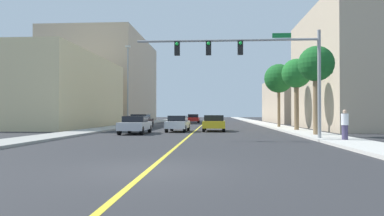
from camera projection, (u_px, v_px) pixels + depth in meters
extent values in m
plane|color=#2D2D30|center=(203.00, 124.00, 51.85)|extent=(192.00, 192.00, 0.00)
cube|color=#9E9B93|center=(143.00, 124.00, 52.44)|extent=(2.58, 168.00, 0.15)
cube|color=beige|center=(264.00, 124.00, 51.26)|extent=(2.58, 168.00, 0.15)
cube|color=yellow|center=(203.00, 124.00, 51.85)|extent=(0.16, 144.00, 0.01)
cube|color=beige|center=(52.00, 92.00, 41.23)|extent=(11.28, 21.05, 8.16)
cube|color=tan|center=(106.00, 81.00, 67.72)|extent=(15.12, 25.81, 15.56)
cube|color=tan|center=(375.00, 69.00, 36.15)|extent=(13.12, 17.84, 12.11)
cube|color=tan|center=(301.00, 100.00, 61.80)|extent=(10.22, 24.10, 7.66)
cylinder|color=gray|center=(319.00, 84.00, 20.90)|extent=(0.20, 0.20, 6.34)
cylinder|color=gray|center=(227.00, 40.00, 21.30)|extent=(10.82, 0.14, 0.14)
cube|color=black|center=(240.00, 48.00, 21.24)|extent=(0.32, 0.24, 0.84)
sphere|color=green|center=(240.00, 43.00, 21.10)|extent=(0.20, 0.20, 0.20)
cube|color=black|center=(209.00, 48.00, 21.36)|extent=(0.32, 0.24, 0.84)
sphere|color=green|center=(208.00, 44.00, 21.23)|extent=(0.20, 0.20, 0.20)
cube|color=black|center=(177.00, 49.00, 21.49)|extent=(0.32, 0.24, 0.84)
sphere|color=green|center=(177.00, 44.00, 21.35)|extent=(0.20, 0.20, 0.20)
cube|color=#147233|center=(282.00, 35.00, 21.08)|extent=(1.10, 0.04, 0.28)
cylinder|color=gray|center=(128.00, 87.00, 40.12)|extent=(0.16, 0.16, 8.83)
cube|color=beige|center=(128.00, 46.00, 40.19)|extent=(0.56, 0.28, 0.20)
cylinder|color=brown|center=(316.00, 99.00, 24.21)|extent=(0.43, 0.43, 4.81)
sphere|color=#195B23|center=(316.00, 64.00, 24.25)|extent=(2.41, 2.41, 2.41)
cone|color=#195B23|center=(327.00, 67.00, 24.23)|extent=(0.49, 1.33, 1.23)
cone|color=#195B23|center=(313.00, 68.00, 24.96)|extent=(1.05, 0.45, 1.19)
cone|color=#195B23|center=(306.00, 67.00, 24.23)|extent=(0.52, 1.19, 0.99)
cone|color=#195B23|center=(317.00, 65.00, 23.54)|extent=(1.20, 0.59, 1.16)
cylinder|color=brown|center=(296.00, 101.00, 31.08)|extent=(0.40, 0.40, 4.93)
sphere|color=#1E6B28|center=(296.00, 73.00, 31.11)|extent=(2.55, 2.55, 2.55)
cone|color=#1E6B28|center=(305.00, 75.00, 31.03)|extent=(0.47, 1.25, 1.32)
cone|color=#1E6B28|center=(299.00, 76.00, 31.75)|extent=(1.34, 1.01, 1.21)
cone|color=#1E6B28|center=(289.00, 76.00, 31.68)|extent=(1.14, 1.16, 1.29)
cone|color=#1E6B28|center=(290.00, 75.00, 30.71)|extent=(0.92, 1.07, 1.43)
cone|color=#1E6B28|center=(301.00, 75.00, 30.37)|extent=(1.30, 0.75, 1.22)
cylinder|color=brown|center=(279.00, 103.00, 37.98)|extent=(0.30, 0.30, 5.16)
sphere|color=#195B23|center=(279.00, 78.00, 38.02)|extent=(3.07, 3.07, 3.07)
cone|color=#195B23|center=(288.00, 80.00, 37.79)|extent=(0.63, 1.35, 1.34)
cone|color=#195B23|center=(282.00, 81.00, 38.78)|extent=(1.32, 0.97, 1.57)
cone|color=#195B23|center=(273.00, 81.00, 38.83)|extent=(1.40, 1.08, 1.64)
cone|color=#195B23|center=(270.00, 80.00, 37.96)|extent=(0.57, 1.39, 1.65)
cone|color=#195B23|center=(275.00, 80.00, 37.32)|extent=(1.17, 0.99, 1.61)
cone|color=#195B23|center=(285.00, 80.00, 37.22)|extent=(1.48, 1.21, 1.57)
cube|color=white|center=(178.00, 125.00, 30.67)|extent=(1.82, 4.03, 0.59)
cube|color=black|center=(178.00, 118.00, 30.69)|extent=(1.55, 1.99, 0.47)
cylinder|color=black|center=(172.00, 127.00, 32.17)|extent=(0.24, 0.65, 0.64)
cylinder|color=black|center=(188.00, 127.00, 32.03)|extent=(0.24, 0.65, 0.64)
cylinder|color=black|center=(166.00, 129.00, 29.30)|extent=(0.24, 0.65, 0.64)
cylinder|color=black|center=(185.00, 129.00, 29.16)|extent=(0.24, 0.65, 0.64)
cube|color=red|center=(193.00, 119.00, 58.37)|extent=(1.88, 4.16, 0.61)
cube|color=black|center=(193.00, 116.00, 58.33)|extent=(1.65, 1.80, 0.51)
cylinder|color=black|center=(189.00, 121.00, 59.95)|extent=(0.22, 0.64, 0.64)
cylinder|color=black|center=(199.00, 121.00, 59.83)|extent=(0.22, 0.64, 0.64)
cylinder|color=black|center=(188.00, 121.00, 56.90)|extent=(0.22, 0.64, 0.64)
cylinder|color=black|center=(198.00, 121.00, 56.78)|extent=(0.22, 0.64, 0.64)
cube|color=black|center=(141.00, 122.00, 37.66)|extent=(2.02, 4.37, 0.69)
cube|color=black|center=(141.00, 117.00, 37.67)|extent=(1.72, 2.08, 0.47)
cylinder|color=black|center=(145.00, 126.00, 35.97)|extent=(0.24, 0.65, 0.64)
cylinder|color=black|center=(129.00, 126.00, 36.14)|extent=(0.24, 0.65, 0.64)
cylinder|color=black|center=(152.00, 125.00, 39.17)|extent=(0.24, 0.65, 0.64)
cylinder|color=black|center=(137.00, 125.00, 39.33)|extent=(0.24, 0.65, 0.64)
cube|color=#BCBCC1|center=(135.00, 126.00, 27.53)|extent=(1.91, 4.40, 0.59)
cube|color=black|center=(135.00, 119.00, 27.52)|extent=(1.66, 1.99, 0.46)
cylinder|color=black|center=(130.00, 129.00, 29.21)|extent=(0.23, 0.64, 0.64)
cylinder|color=black|center=(150.00, 129.00, 29.12)|extent=(0.23, 0.64, 0.64)
cylinder|color=black|center=(119.00, 131.00, 25.94)|extent=(0.23, 0.64, 0.64)
cylinder|color=black|center=(142.00, 131.00, 25.84)|extent=(0.23, 0.64, 0.64)
cube|color=gold|center=(214.00, 124.00, 31.58)|extent=(1.93, 4.30, 0.60)
cube|color=black|center=(214.00, 118.00, 31.43)|extent=(1.68, 2.05, 0.50)
cylinder|color=black|center=(205.00, 127.00, 33.23)|extent=(0.23, 0.64, 0.64)
cylinder|color=black|center=(223.00, 127.00, 33.10)|extent=(0.23, 0.64, 0.64)
cylinder|color=black|center=(204.00, 128.00, 30.06)|extent=(0.23, 0.64, 0.64)
cylinder|color=black|center=(224.00, 128.00, 29.93)|extent=(0.23, 0.64, 0.64)
cylinder|color=#3F3859|center=(345.00, 132.00, 19.35)|extent=(0.32, 0.32, 0.79)
cylinder|color=silver|center=(345.00, 119.00, 19.36)|extent=(0.38, 0.38, 0.63)
sphere|color=tan|center=(345.00, 112.00, 19.36)|extent=(0.21, 0.21, 0.21)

